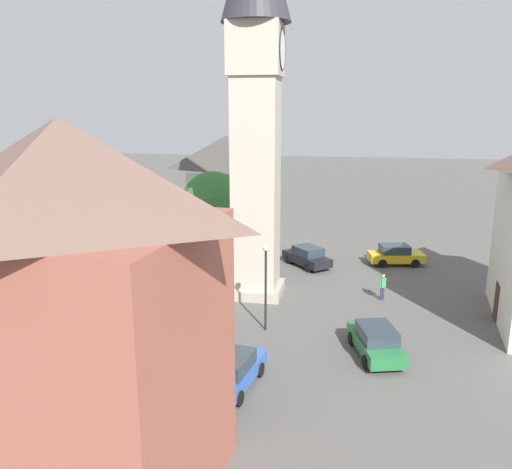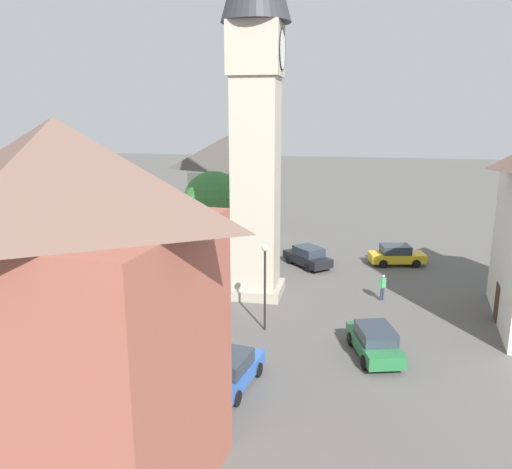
{
  "view_description": "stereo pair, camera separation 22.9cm",
  "coord_description": "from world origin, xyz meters",
  "px_view_note": "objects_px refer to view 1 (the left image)",
  "views": [
    {
      "loc": [
        -30.55,
        -5.6,
        11.46
      ],
      "look_at": [
        0.0,
        0.0,
        3.9
      ],
      "focal_mm": 36.03,
      "sensor_mm": 36.0,
      "label": 1
    },
    {
      "loc": [
        -30.51,
        -5.83,
        11.46
      ],
      "look_at": [
        0.0,
        0.0,
        3.9
      ],
      "focal_mm": 36.03,
      "sensor_mm": 36.0,
      "label": 2
    }
  ],
  "objects_px": {
    "clock_tower": "(256,68)",
    "car_black_far": "(192,314)",
    "car_red_corner": "(307,256)",
    "car_white_side": "(376,341)",
    "lamp_post": "(266,273)",
    "pedestrian": "(383,284)",
    "building_corner_back": "(227,181)",
    "car_green_alley": "(396,255)",
    "road_sign": "(252,239)",
    "tree": "(213,202)",
    "car_silver_kerb": "(119,276)",
    "car_blue_kerb": "(232,371)",
    "building_shop_left": "(74,315)"
  },
  "relations": [
    {
      "from": "car_red_corner",
      "to": "car_white_side",
      "type": "distance_m",
      "value": 14.55
    },
    {
      "from": "clock_tower",
      "to": "tree",
      "type": "bearing_deg",
      "value": 30.65
    },
    {
      "from": "clock_tower",
      "to": "pedestrian",
      "type": "xyz_separation_m",
      "value": [
        0.32,
        -7.87,
        -12.78
      ]
    },
    {
      "from": "car_silver_kerb",
      "to": "car_red_corner",
      "type": "xyz_separation_m",
      "value": [
        6.98,
        -11.81,
        0.0
      ]
    },
    {
      "from": "car_white_side",
      "to": "pedestrian",
      "type": "xyz_separation_m",
      "value": [
        7.68,
        -0.73,
        0.25
      ]
    },
    {
      "from": "car_red_corner",
      "to": "car_green_alley",
      "type": "xyz_separation_m",
      "value": [
        1.69,
        -6.57,
        0.0
      ]
    },
    {
      "from": "car_green_alley",
      "to": "car_silver_kerb",
      "type": "bearing_deg",
      "value": 115.26
    },
    {
      "from": "building_corner_back",
      "to": "car_silver_kerb",
      "type": "bearing_deg",
      "value": 171.73
    },
    {
      "from": "building_corner_back",
      "to": "lamp_post",
      "type": "xyz_separation_m",
      "value": [
        -23.91,
        -7.84,
        -1.43
      ]
    },
    {
      "from": "building_corner_back",
      "to": "car_blue_kerb",
      "type": "bearing_deg",
      "value": -166.13
    },
    {
      "from": "car_silver_kerb",
      "to": "car_black_far",
      "type": "distance_m",
      "value": 8.44
    },
    {
      "from": "building_shop_left",
      "to": "lamp_post",
      "type": "relative_size",
      "value": 2.39
    },
    {
      "from": "car_silver_kerb",
      "to": "tree",
      "type": "xyz_separation_m",
      "value": [
        9.08,
        -4.02,
        3.54
      ]
    },
    {
      "from": "tree",
      "to": "road_sign",
      "type": "height_order",
      "value": "tree"
    },
    {
      "from": "car_blue_kerb",
      "to": "lamp_post",
      "type": "height_order",
      "value": "lamp_post"
    },
    {
      "from": "building_shop_left",
      "to": "lamp_post",
      "type": "xyz_separation_m",
      "value": [
        12.59,
        -3.51,
        -2.56
      ]
    },
    {
      "from": "clock_tower",
      "to": "car_black_far",
      "type": "relative_size",
      "value": 5.67
    },
    {
      "from": "road_sign",
      "to": "building_shop_left",
      "type": "bearing_deg",
      "value": 178.79
    },
    {
      "from": "car_silver_kerb",
      "to": "car_red_corner",
      "type": "bearing_deg",
      "value": -59.4
    },
    {
      "from": "car_green_alley",
      "to": "road_sign",
      "type": "distance_m",
      "value": 10.96
    },
    {
      "from": "building_corner_back",
      "to": "tree",
      "type": "bearing_deg",
      "value": -172.83
    },
    {
      "from": "building_shop_left",
      "to": "road_sign",
      "type": "height_order",
      "value": "building_shop_left"
    },
    {
      "from": "car_silver_kerb",
      "to": "lamp_post",
      "type": "height_order",
      "value": "lamp_post"
    },
    {
      "from": "car_blue_kerb",
      "to": "car_red_corner",
      "type": "relative_size",
      "value": 1.04
    },
    {
      "from": "car_blue_kerb",
      "to": "car_black_far",
      "type": "distance_m",
      "value": 6.7
    },
    {
      "from": "pedestrian",
      "to": "lamp_post",
      "type": "bearing_deg",
      "value": 131.79
    },
    {
      "from": "car_red_corner",
      "to": "pedestrian",
      "type": "relative_size",
      "value": 2.49
    },
    {
      "from": "tree",
      "to": "car_blue_kerb",
      "type": "bearing_deg",
      "value": -162.93
    },
    {
      "from": "car_red_corner",
      "to": "building_corner_back",
      "type": "distance_m",
      "value": 15.55
    },
    {
      "from": "car_white_side",
      "to": "tree",
      "type": "xyz_separation_m",
      "value": [
        15.95,
        12.23,
        3.54
      ]
    },
    {
      "from": "lamp_post",
      "to": "building_corner_back",
      "type": "bearing_deg",
      "value": 18.15
    },
    {
      "from": "car_silver_kerb",
      "to": "tree",
      "type": "height_order",
      "value": "tree"
    },
    {
      "from": "car_silver_kerb",
      "to": "car_black_far",
      "type": "height_order",
      "value": "same"
    },
    {
      "from": "car_black_far",
      "to": "pedestrian",
      "type": "bearing_deg",
      "value": -59.75
    },
    {
      "from": "car_silver_kerb",
      "to": "pedestrian",
      "type": "xyz_separation_m",
      "value": [
        0.81,
        -16.98,
        0.25
      ]
    },
    {
      "from": "car_red_corner",
      "to": "building_corner_back",
      "type": "relative_size",
      "value": 0.41
    },
    {
      "from": "pedestrian",
      "to": "building_corner_back",
      "type": "relative_size",
      "value": 0.16
    },
    {
      "from": "tree",
      "to": "lamp_post",
      "type": "xyz_separation_m",
      "value": [
        -13.96,
        -6.59,
        -1.12
      ]
    },
    {
      "from": "car_black_far",
      "to": "lamp_post",
      "type": "bearing_deg",
      "value": -85.07
    },
    {
      "from": "tree",
      "to": "car_silver_kerb",
      "type": "bearing_deg",
      "value": 156.12
    },
    {
      "from": "clock_tower",
      "to": "car_white_side",
      "type": "bearing_deg",
      "value": -135.87
    },
    {
      "from": "lamp_post",
      "to": "car_black_far",
      "type": "bearing_deg",
      "value": 94.93
    },
    {
      "from": "car_silver_kerb",
      "to": "road_sign",
      "type": "distance_m",
      "value": 10.39
    },
    {
      "from": "car_white_side",
      "to": "building_corner_back",
      "type": "relative_size",
      "value": 0.43
    },
    {
      "from": "car_silver_kerb",
      "to": "car_green_alley",
      "type": "bearing_deg",
      "value": -64.74
    },
    {
      "from": "building_corner_back",
      "to": "building_shop_left",
      "type": "bearing_deg",
      "value": -173.23
    },
    {
      "from": "car_white_side",
      "to": "clock_tower",
      "type": "bearing_deg",
      "value": 44.13
    },
    {
      "from": "car_green_alley",
      "to": "building_corner_back",
      "type": "height_order",
      "value": "building_corner_back"
    },
    {
      "from": "clock_tower",
      "to": "pedestrian",
      "type": "relative_size",
      "value": 13.9
    },
    {
      "from": "car_red_corner",
      "to": "road_sign",
      "type": "distance_m",
      "value": 4.34
    }
  ]
}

